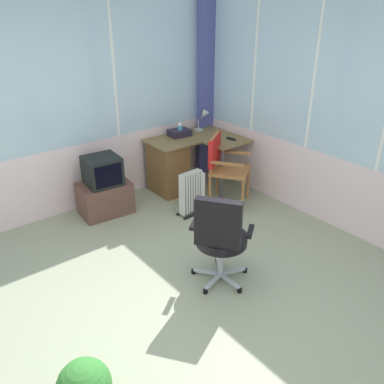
{
  "coord_description": "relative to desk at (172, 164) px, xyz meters",
  "views": [
    {
      "loc": [
        -1.74,
        -2.38,
        2.59
      ],
      "look_at": [
        0.52,
        0.43,
        0.83
      ],
      "focal_mm": 38.1,
      "sensor_mm": 36.0,
      "label": 1
    }
  ],
  "objects": [
    {
      "name": "north_window_panel",
      "position": [
        -1.4,
        0.37,
        0.96
      ],
      "size": [
        4.7,
        0.07,
        2.74
      ],
      "color": "silver",
      "rests_on": "ground"
    },
    {
      "name": "tv_on_stand",
      "position": [
        -1.08,
        -0.01,
        -0.06
      ],
      "size": [
        0.68,
        0.5,
        0.78
      ],
      "color": "brown",
      "rests_on": "ground"
    },
    {
      "name": "ground",
      "position": [
        -1.4,
        -1.99,
        -0.44
      ],
      "size": [
        5.7,
        5.66,
        0.06
      ],
      "primitive_type": "cube",
      "color": "gray"
    },
    {
      "name": "desk_lamp",
      "position": [
        0.7,
        0.11,
        0.55
      ],
      "size": [
        0.24,
        0.21,
        0.33
      ],
      "color": "#B2B7BC",
      "rests_on": "desk"
    },
    {
      "name": "east_window_panel",
      "position": [
        0.99,
        -1.99,
        0.96
      ],
      "size": [
        0.07,
        4.66,
        2.74
      ],
      "color": "silver",
      "rests_on": "ground"
    },
    {
      "name": "office_chair",
      "position": [
        -0.9,
        -2.0,
        0.15
      ],
      "size": [
        0.6,
        0.61,
        0.98
      ],
      "color": "#B7B7BF",
      "rests_on": "ground"
    },
    {
      "name": "curtain_corner",
      "position": [
        0.86,
        0.24,
        0.91
      ],
      "size": [
        0.33,
        0.08,
        2.64
      ],
      "primitive_type": "cube",
      "rotation": [
        0.0,
        0.0,
        -0.03
      ],
      "color": "#495096",
      "rests_on": "ground"
    },
    {
      "name": "paper_tray",
      "position": [
        0.24,
        0.13,
        0.39
      ],
      "size": [
        0.32,
        0.26,
        0.09
      ],
      "primitive_type": "cube",
      "rotation": [
        0.0,
        0.0,
        -0.1
      ],
      "color": "#242031",
      "rests_on": "desk"
    },
    {
      "name": "tv_remote",
      "position": [
        0.71,
        -0.46,
        0.35
      ],
      "size": [
        0.05,
        0.15,
        0.02
      ],
      "primitive_type": "cube",
      "rotation": [
        0.0,
        0.0,
        0.07
      ],
      "color": "black",
      "rests_on": "desk"
    },
    {
      "name": "wooden_armchair",
      "position": [
        0.31,
        -0.69,
        0.2
      ],
      "size": [
        0.67,
        0.67,
        0.94
      ],
      "color": "#9D6536",
      "rests_on": "ground"
    },
    {
      "name": "spray_bottle",
      "position": [
        0.25,
        0.12,
        0.45
      ],
      "size": [
        0.06,
        0.06,
        0.22
      ],
      "color": "#49A8CF",
      "rests_on": "desk"
    },
    {
      "name": "desk",
      "position": [
        0.0,
        0.0,
        0.0
      ],
      "size": [
        1.23,
        1.0,
        0.75
      ],
      "color": "olive",
      "rests_on": "ground"
    },
    {
      "name": "space_heater",
      "position": [
        -0.2,
        -0.72,
        -0.11
      ],
      "size": [
        0.4,
        0.19,
        0.58
      ],
      "color": "silver",
      "rests_on": "ground"
    }
  ]
}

